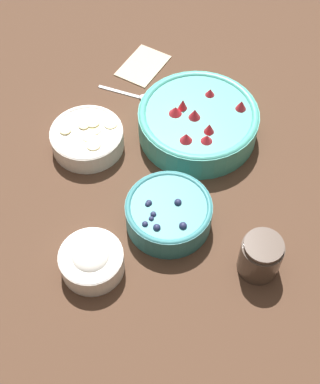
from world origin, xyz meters
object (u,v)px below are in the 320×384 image
(bowl_strawberries, at_px, (198,121))
(jar_chocolate, at_px, (260,257))
(bowl_bananas, at_px, (87,137))
(bowl_blueberries, at_px, (169,212))
(bowl_cream, at_px, (92,260))

(bowl_strawberries, xyz_separation_m, jar_chocolate, (-0.31, -0.16, -0.00))
(bowl_bananas, bearing_deg, bowl_strawberries, -71.17)
(bowl_blueberries, xyz_separation_m, bowl_cream, (-0.13, 0.12, -0.00))
(bowl_strawberries, relative_size, jar_chocolate, 3.05)
(jar_chocolate, bearing_deg, bowl_strawberries, 26.79)
(bowl_strawberries, xyz_separation_m, bowl_bananas, (-0.08, 0.23, -0.01))
(bowl_bananas, bearing_deg, bowl_cream, -163.95)
(bowl_bananas, distance_m, jar_chocolate, 0.46)
(bowl_bananas, relative_size, jar_chocolate, 1.83)
(bowl_blueberries, bearing_deg, bowl_bananas, 51.53)
(bowl_strawberries, relative_size, bowl_blueberries, 1.55)
(bowl_blueberries, xyz_separation_m, bowl_bananas, (0.16, 0.21, -0.01))
(bowl_strawberries, distance_m, bowl_cream, 0.40)
(bowl_strawberries, xyz_separation_m, bowl_blueberries, (-0.24, 0.02, -0.01))
(bowl_strawberries, bearing_deg, bowl_bananas, 108.83)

